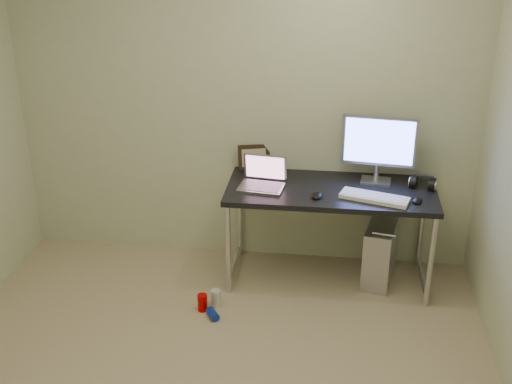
# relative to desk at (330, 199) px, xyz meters

# --- Properties ---
(wall_back) EXTENTS (3.50, 0.02, 2.50)m
(wall_back) POSITION_rel_desk_xyz_m (-0.68, 0.33, 0.58)
(wall_back) COLOR beige
(wall_back) RESTS_ON ground
(desk) EXTENTS (1.50, 0.66, 0.75)m
(desk) POSITION_rel_desk_xyz_m (0.00, 0.00, 0.00)
(desk) COLOR black
(desk) RESTS_ON ground
(tower_computer) EXTENTS (0.28, 0.48, 0.50)m
(tower_computer) POSITION_rel_desk_xyz_m (0.39, 0.03, -0.43)
(tower_computer) COLOR #ADACB1
(tower_computer) RESTS_ON ground
(cable_a) EXTENTS (0.01, 0.16, 0.69)m
(cable_a) POSITION_rel_desk_xyz_m (0.34, 0.28, -0.27)
(cable_a) COLOR black
(cable_a) RESTS_ON ground
(cable_b) EXTENTS (0.02, 0.11, 0.71)m
(cable_b) POSITION_rel_desk_xyz_m (0.43, 0.26, -0.29)
(cable_b) COLOR black
(cable_b) RESTS_ON ground
(can_red) EXTENTS (0.08, 0.08, 0.13)m
(can_red) POSITION_rel_desk_xyz_m (-0.85, -0.54, -0.60)
(can_red) COLOR #C40305
(can_red) RESTS_ON ground
(can_white) EXTENTS (0.08, 0.08, 0.13)m
(can_white) POSITION_rel_desk_xyz_m (-0.77, -0.48, -0.60)
(can_white) COLOR silver
(can_white) RESTS_ON ground
(can_blue) EXTENTS (0.11, 0.13, 0.06)m
(can_blue) POSITION_rel_desk_xyz_m (-0.77, -0.62, -0.64)
(can_blue) COLOR #102A9E
(can_blue) RESTS_ON ground
(laptop) EXTENTS (0.34, 0.29, 0.22)m
(laptop) POSITION_rel_desk_xyz_m (-0.49, -0.02, 0.13)
(laptop) COLOR #AAACB2
(laptop) RESTS_ON desk
(monitor) EXTENTS (0.54, 0.18, 0.50)m
(monitor) POSITION_rel_desk_xyz_m (0.32, 0.17, 0.38)
(monitor) COLOR #AAACB2
(monitor) RESTS_ON desk
(keyboard) EXTENTS (0.49, 0.28, 0.03)m
(keyboard) POSITION_rel_desk_xyz_m (0.30, -0.15, 0.10)
(keyboard) COLOR white
(keyboard) RESTS_ON desk
(mouse_right) EXTENTS (0.09, 0.12, 0.03)m
(mouse_right) POSITION_rel_desk_xyz_m (0.59, -0.16, 0.10)
(mouse_right) COLOR black
(mouse_right) RESTS_ON desk
(mouse_left) EXTENTS (0.09, 0.13, 0.04)m
(mouse_left) POSITION_rel_desk_xyz_m (-0.10, -0.16, 0.10)
(mouse_left) COLOR black
(mouse_left) RESTS_ON desk
(headphones) EXTENTS (0.21, 0.12, 0.12)m
(headphones) POSITION_rel_desk_xyz_m (0.65, 0.09, 0.12)
(headphones) COLOR black
(headphones) RESTS_ON desk
(picture_frame) EXTENTS (0.25, 0.13, 0.20)m
(picture_frame) POSITION_rel_desk_xyz_m (-0.60, 0.30, 0.18)
(picture_frame) COLOR black
(picture_frame) RESTS_ON desk
(webcam) EXTENTS (0.04, 0.04, 0.11)m
(webcam) POSITION_rel_desk_xyz_m (-0.37, 0.24, 0.17)
(webcam) COLOR silver
(webcam) RESTS_ON desk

